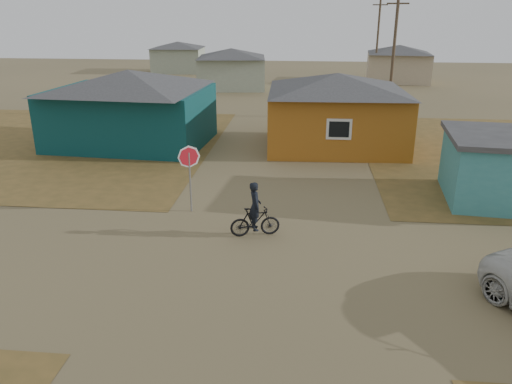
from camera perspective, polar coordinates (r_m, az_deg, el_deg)
ground at (r=14.33m, az=1.45°, el=-9.15°), size 120.00×120.00×0.00m
grass_nw at (r=30.31m, az=-24.02°, el=5.11°), size 20.00×18.00×0.00m
house_teal at (r=28.04m, az=-14.15°, el=9.46°), size 8.93×7.08×4.00m
house_yellow at (r=26.97m, az=9.15°, el=9.29°), size 7.72×6.76×3.90m
house_pale_west at (r=47.24m, az=-2.81°, el=13.99°), size 7.04×6.15×3.60m
house_beige_east at (r=53.49m, az=15.96°, el=14.00°), size 6.95×6.05×3.60m
house_pale_north at (r=60.55m, az=-8.87°, el=15.07°), size 6.28×5.81×3.40m
utility_pole_near at (r=35.03m, az=15.42°, el=14.86°), size 1.40×0.20×8.00m
utility_pole_far at (r=50.97m, az=13.71°, el=16.50°), size 1.40×0.20×8.00m
stop_sign at (r=17.95m, az=-7.64°, el=3.24°), size 0.82×0.10×2.49m
cyclist at (r=16.21m, az=-0.11°, el=-2.83°), size 1.71×0.88×1.86m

